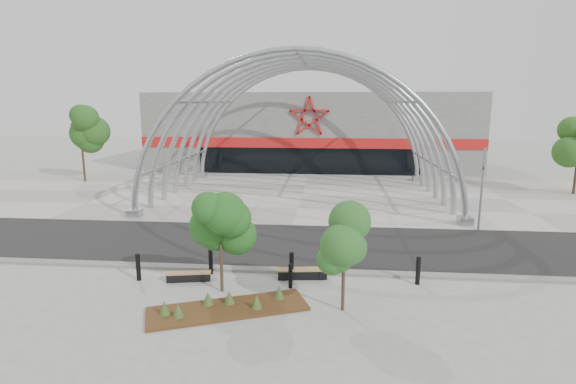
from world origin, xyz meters
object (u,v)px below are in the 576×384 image
Objects in this scene: signal_pole at (482,188)px; bollard_2 at (292,266)px; bench_0 at (189,277)px; street_tree_0 at (220,222)px; street_tree_1 at (344,239)px; bench_1 at (302,274)px.

signal_pole is 4.11× the size of bollard_2.
bench_0 is at bearing -171.32° from bollard_2.
bench_0 is 1.61× the size of bollard_2.
signal_pole is 1.22× the size of street_tree_0.
street_tree_1 is at bearing -14.43° from street_tree_0.
signal_pole is 13.19m from street_tree_1.
bench_1 is at bearing -139.78° from signal_pole.
bench_1 is at bearing 6.92° from bollard_2.
bench_1 is (-1.57, 2.66, -2.35)m from street_tree_1.
bench_0 is at bearing -148.23° from signal_pole.
signal_pole reaches higher than street_tree_1.
signal_pole is at bearing 40.22° from bench_1.
bollard_2 is at bearing 127.50° from street_tree_1.
signal_pole is 2.23× the size of bench_1.
bench_1 is (4.53, 0.68, 0.03)m from bench_0.
bollard_2 is at bearing -173.08° from bench_1.
street_tree_1 is 1.97× the size of bench_0.
street_tree_1 reaches higher than bollard_2.
street_tree_0 is at bearing -153.25° from bench_1.
street_tree_1 is (-7.83, -10.62, 0.14)m from signal_pole.
street_tree_0 is 2.10× the size of bench_0.
bollard_2 is (-0.44, -0.05, 0.35)m from bench_1.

